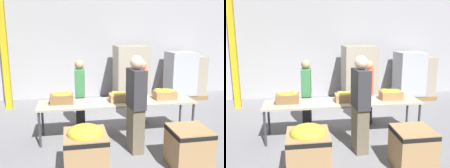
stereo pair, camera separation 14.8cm
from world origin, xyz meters
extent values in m
plane|color=gray|center=(0.00, 0.00, 0.00)|extent=(30.00, 30.00, 0.00)
cube|color=#A8A8AD|center=(0.00, 3.33, 2.00)|extent=(16.00, 0.08, 4.00)
cube|color=#B2A893|center=(0.00, 0.00, 0.74)|extent=(3.27, 0.72, 0.04)
cylinder|color=#38383D|center=(-1.58, -0.30, 0.36)|extent=(0.05, 0.05, 0.72)
cylinder|color=#38383D|center=(1.58, -0.30, 0.36)|extent=(0.05, 0.05, 0.72)
cylinder|color=#38383D|center=(-1.58, 0.30, 0.36)|extent=(0.05, 0.05, 0.72)
cylinder|color=#38383D|center=(1.58, 0.30, 0.36)|extent=(0.05, 0.05, 0.72)
cube|color=olive|center=(-1.15, 0.07, 0.85)|extent=(0.47, 0.30, 0.18)
ellipsoid|color=yellow|center=(-1.15, 0.07, 0.94)|extent=(0.40, 0.24, 0.09)
ellipsoid|color=yellow|center=(-1.03, 0.06, 0.98)|extent=(0.05, 0.15, 0.05)
ellipsoid|color=yellow|center=(-1.04, 0.15, 0.98)|extent=(0.12, 0.19, 0.04)
cube|color=tan|center=(0.04, 0.00, 0.84)|extent=(0.41, 0.28, 0.16)
ellipsoid|color=yellow|center=(0.04, 0.00, 0.92)|extent=(0.34, 0.23, 0.07)
ellipsoid|color=yellow|center=(-0.03, 0.03, 0.95)|extent=(0.19, 0.17, 0.05)
ellipsoid|color=yellow|center=(0.01, 0.02, 0.94)|extent=(0.21, 0.10, 0.05)
cube|color=#A37A4C|center=(1.05, 0.01, 0.84)|extent=(0.46, 0.29, 0.17)
ellipsoid|color=yellow|center=(1.05, 0.01, 0.93)|extent=(0.42, 0.24, 0.09)
ellipsoid|color=yellow|center=(1.02, -0.02, 0.96)|extent=(0.21, 0.15, 0.05)
ellipsoid|color=yellow|center=(0.91, 0.07, 0.97)|extent=(0.15, 0.04, 0.04)
cube|color=black|center=(-0.74, 0.68, 0.37)|extent=(0.23, 0.37, 0.74)
cube|color=#387A47|center=(-0.74, 0.68, 1.05)|extent=(0.25, 0.44, 0.61)
sphere|color=tan|center=(-0.74, 0.68, 1.46)|extent=(0.21, 0.21, 0.21)
cube|color=#6B604C|center=(0.19, -0.75, 0.42)|extent=(0.25, 0.42, 0.85)
cube|color=#333338|center=(0.19, -0.75, 1.20)|extent=(0.27, 0.49, 0.70)
sphere|color=beige|center=(0.19, -0.75, 1.67)|extent=(0.24, 0.24, 0.24)
cube|color=black|center=(0.73, 0.64, 0.36)|extent=(0.29, 0.39, 0.72)
cube|color=#EA5B3D|center=(0.73, 0.64, 1.02)|extent=(0.33, 0.45, 0.60)
sphere|color=tan|center=(0.73, 0.64, 1.43)|extent=(0.20, 0.20, 0.20)
cube|color=tan|center=(-0.78, -1.43, 0.35)|extent=(0.65, 0.65, 0.71)
cube|color=black|center=(-0.78, -1.43, 0.65)|extent=(0.65, 0.65, 0.07)
ellipsoid|color=gold|center=(-0.78, -1.43, 0.72)|extent=(0.55, 0.55, 0.23)
cube|color=tan|center=(0.91, -1.43, 0.33)|extent=(0.62, 0.62, 0.67)
cube|color=black|center=(0.91, -1.43, 0.61)|extent=(0.62, 0.62, 0.07)
cube|color=gold|center=(-2.69, 2.34, 2.00)|extent=(0.16, 0.16, 4.00)
cube|color=olive|center=(2.93, 2.68, 0.07)|extent=(1.00, 1.00, 0.13)
cube|color=#A39984|center=(2.93, 2.68, 0.75)|extent=(0.92, 0.92, 1.25)
cube|color=olive|center=(2.64, 2.63, 0.07)|extent=(0.91, 0.91, 0.13)
cube|color=#B2B7C1|center=(2.64, 2.63, 0.83)|extent=(0.84, 0.84, 1.40)
cube|color=olive|center=(0.92, 2.46, 0.07)|extent=(1.06, 1.06, 0.13)
cube|color=#A39984|center=(0.92, 2.46, 0.94)|extent=(0.98, 0.98, 1.62)
camera|label=1|loc=(-1.00, -4.94, 2.23)|focal=40.00mm
camera|label=2|loc=(-0.85, -4.96, 2.23)|focal=40.00mm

